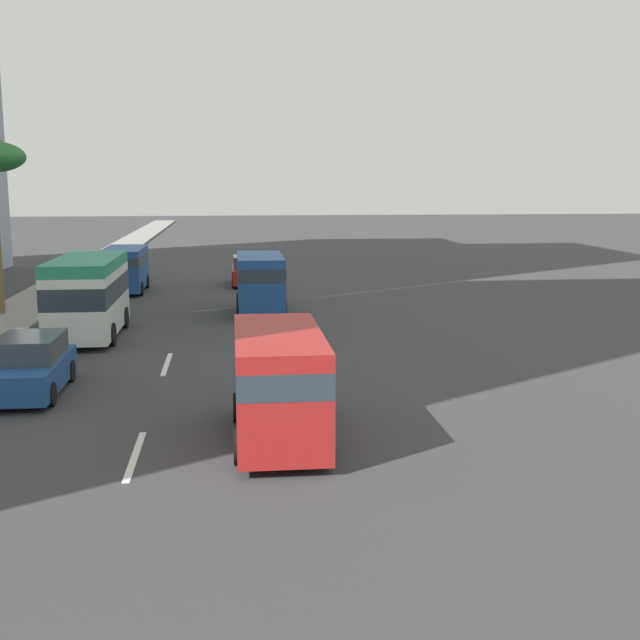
# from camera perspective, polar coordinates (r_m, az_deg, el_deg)

# --- Properties ---
(ground_plane) EXTENTS (198.00, 198.00, 0.00)m
(ground_plane) POSITION_cam_1_polar(r_m,az_deg,el_deg) (36.26, -9.69, 0.54)
(ground_plane) COLOR #38383A
(sidewalk_right) EXTENTS (162.00, 2.94, 0.15)m
(sidewalk_right) POSITION_cam_1_polar(r_m,az_deg,el_deg) (37.41, -20.96, 0.42)
(sidewalk_right) COLOR gray
(sidewalk_right) RESTS_ON ground_plane
(lane_stripe_mid) EXTENTS (3.20, 0.16, 0.01)m
(lane_stripe_mid) POSITION_cam_1_polar(r_m,az_deg,el_deg) (17.87, -13.14, -9.46)
(lane_stripe_mid) COLOR silver
(lane_stripe_mid) RESTS_ON ground_plane
(lane_stripe_far) EXTENTS (3.20, 0.16, 0.01)m
(lane_stripe_far) POSITION_cam_1_polar(r_m,az_deg,el_deg) (26.23, -10.94, -3.12)
(lane_stripe_far) COLOR silver
(lane_stripe_far) RESTS_ON ground_plane
(car_lead) EXTENTS (4.17, 1.87, 1.61)m
(car_lead) POSITION_cam_1_polar(r_m,az_deg,el_deg) (23.53, -20.13, -3.18)
(car_lead) COLOR #1E478C
(car_lead) RESTS_ON ground_plane
(minibus_second) EXTENTS (6.22, 2.39, 3.02)m
(minibus_second) POSITION_cam_1_polar(r_m,az_deg,el_deg) (31.19, -16.33, 1.82)
(minibus_second) COLOR silver
(minibus_second) RESTS_ON ground_plane
(van_third) EXTENTS (4.86, 2.16, 2.35)m
(van_third) POSITION_cam_1_polar(r_m,az_deg,el_deg) (43.44, -13.85, 3.73)
(van_third) COLOR #1E478C
(van_third) RESTS_ON ground_plane
(van_fourth) EXTENTS (4.81, 2.14, 2.59)m
(van_fourth) POSITION_cam_1_polar(r_m,az_deg,el_deg) (35.52, -4.31, 2.87)
(van_fourth) COLOR #1E478C
(van_fourth) RESTS_ON ground_plane
(car_fifth) EXTENTS (4.17, 1.89, 1.66)m
(car_fifth) POSITION_cam_1_polar(r_m,az_deg,el_deg) (45.26, -5.15, 3.51)
(car_fifth) COLOR #A51E1E
(car_fifth) RESTS_ON ground_plane
(van_sixth) EXTENTS (5.03, 2.09, 2.52)m
(van_sixth) POSITION_cam_1_polar(r_m,az_deg,el_deg) (18.08, -2.98, -4.23)
(van_sixth) COLOR #A51E1E
(van_sixth) RESTS_ON ground_plane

